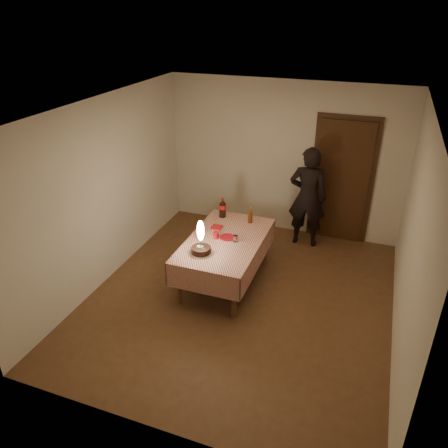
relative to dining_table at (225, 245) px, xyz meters
The scene contains 11 objects.
ground 0.77m from the dining_table, 45.00° to the right, with size 4.00×4.50×0.01m, color brown.
room_shell 1.16m from the dining_table, 35.52° to the right, with size 4.04×4.54×2.62m.
dining_table is the anchor object (origin of this frame).
birthday_cake 0.54m from the dining_table, 110.77° to the right, with size 0.33×0.33×0.48m.
red_plate 0.11m from the dining_table, 75.25° to the left, with size 0.22×0.22×0.01m, color #AB0B17.
red_cup 0.20m from the dining_table, behind, with size 0.08×0.08×0.10m, color red.
clear_cup 0.21m from the dining_table, ahead, with size 0.07×0.07×0.09m, color white.
napkin_stack 0.38m from the dining_table, 130.01° to the left, with size 0.15×0.15×0.02m, color #B01418.
cola_bottle 0.75m from the dining_table, 113.38° to the left, with size 0.10×0.10×0.32m.
amber_bottle_right 0.67m from the dining_table, 73.78° to the left, with size 0.06×0.06×0.25m.
photographer 1.76m from the dining_table, 59.88° to the left, with size 0.62×0.45×1.68m.
Camera 1 is at (1.49, -4.69, 3.69)m, focal length 35.00 mm.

